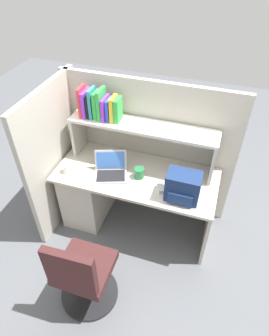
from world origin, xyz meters
name	(u,v)px	position (x,y,z in m)	size (l,w,h in m)	color
ground_plane	(136,221)	(0.00, 0.00, 0.00)	(8.00, 8.00, 0.00)	#595B60
desk	(102,189)	(-0.39, 0.00, 0.40)	(1.60, 0.70, 0.73)	beige
cubicle_partition_rear	(147,148)	(0.00, 0.38, 0.78)	(1.84, 0.05, 1.55)	#B2ADA0
cubicle_partition_left	(57,157)	(-0.85, -0.05, 0.78)	(0.05, 1.06, 1.55)	#B2ADA0
overhead_hutch	(143,134)	(0.00, 0.20, 1.08)	(1.44, 0.28, 0.45)	#BCB7AC
reference_books_on_shelf	(99,105)	(-0.43, 0.20, 1.31)	(0.40, 0.18, 0.30)	red
laptop	(111,170)	(-0.24, -0.07, 0.78)	(0.38, 0.35, 0.22)	#B7BABF
backpack	(183,187)	(0.49, -0.17, 0.86)	(0.30, 0.23, 0.27)	navy
computer_mouse	(161,188)	(0.29, -0.13, 0.75)	(0.06, 0.10, 0.03)	silver
paper_cup	(67,168)	(-0.66, -0.18, 0.78)	(0.08, 0.08, 0.10)	white
snack_canister	(139,173)	(0.04, -0.03, 0.78)	(0.10, 0.10, 0.11)	#26723F
office_chair	(83,277)	(-0.14, -1.00, 0.39)	(0.52, 0.52, 0.93)	black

